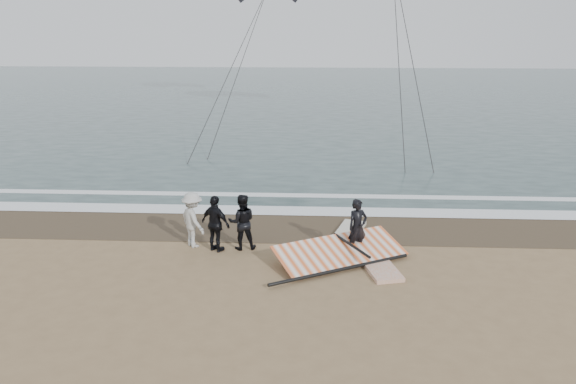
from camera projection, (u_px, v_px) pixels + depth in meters
The scene contains 10 objects.
ground at pixel (305, 296), 13.14m from camera, with size 120.00×120.00×0.00m, color #8C704C.
sea at pixel (313, 98), 44.57m from camera, with size 120.00×54.00×0.02m, color #233838.
wet_sand at pixel (308, 227), 17.43m from camera, with size 120.00×2.80×0.01m, color #4C3D2B.
foam_near at pixel (308, 211), 18.75m from camera, with size 120.00×0.90×0.01m, color white.
foam_far at pixel (309, 195), 20.37m from camera, with size 120.00×0.45×0.01m, color white.
man_main at pixel (357, 227), 15.20m from camera, with size 0.58×0.38×1.58m, color black.
board_white at pixel (374, 260), 14.95m from camera, with size 0.73×2.62×0.10m, color silver.
board_cream at pixel (346, 236), 16.55m from camera, with size 0.69×2.57×0.11m, color beige.
trio_cluster at pixel (214, 221), 15.61m from camera, with size 2.39×1.29×1.61m.
sail_rig at pixel (337, 252), 15.11m from camera, with size 3.72×3.21×0.49m.
Camera 1 is at (0.18, -11.80, 6.28)m, focal length 35.00 mm.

